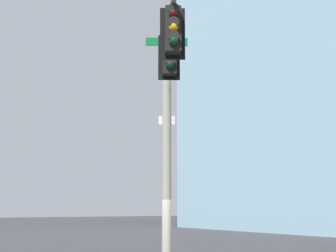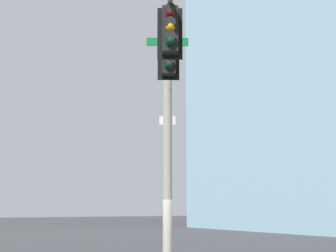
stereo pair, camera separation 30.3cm
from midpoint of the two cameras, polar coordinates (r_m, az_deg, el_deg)
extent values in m
cylinder|color=#9E998C|center=(13.40, -0.81, -3.87)|extent=(0.25, 0.25, 7.21)
cylinder|color=#9E998C|center=(11.90, -0.47, 11.60)|extent=(3.97, 2.27, 0.12)
cylinder|color=#9E998C|center=(13.11, -0.69, 7.52)|extent=(0.95, 0.58, 0.75)
cube|color=#0F6B33|center=(14.13, -0.78, 9.80)|extent=(0.61, 1.06, 0.24)
cube|color=#0F6B33|center=(14.04, -0.78, 8.65)|extent=(0.73, 0.42, 0.24)
cube|color=white|center=(13.55, -0.80, 0.66)|extent=(0.24, 0.41, 0.24)
cube|color=black|center=(12.20, -0.56, 8.27)|extent=(0.46, 0.46, 1.00)
cube|color=black|center=(12.38, -0.58, 8.00)|extent=(0.30, 0.50, 1.16)
sphere|color=#470A07|center=(12.10, -0.52, 9.92)|extent=(0.20, 0.20, 0.20)
cylinder|color=black|center=(12.07, -0.51, 10.43)|extent=(0.15, 0.22, 0.23)
sphere|color=#F29E0C|center=(12.01, -0.52, 8.57)|extent=(0.20, 0.20, 0.20)
cylinder|color=black|center=(11.97, -0.51, 9.08)|extent=(0.15, 0.22, 0.23)
sphere|color=#0A3819|center=(11.92, -0.53, 7.20)|extent=(0.20, 0.20, 0.20)
cylinder|color=black|center=(11.88, -0.52, 7.70)|extent=(0.15, 0.22, 0.23)
cube|color=black|center=(10.58, -0.25, 11.10)|extent=(0.46, 0.46, 1.00)
cube|color=black|center=(10.76, -0.29, 10.75)|extent=(0.30, 0.50, 1.16)
sphere|color=#470A07|center=(10.50, -0.21, 13.03)|extent=(0.20, 0.20, 0.20)
cylinder|color=black|center=(10.47, -0.19, 13.62)|extent=(0.15, 0.22, 0.23)
sphere|color=#F29E0C|center=(10.39, -0.21, 11.50)|extent=(0.20, 0.20, 0.20)
cylinder|color=black|center=(10.36, -0.19, 12.09)|extent=(0.15, 0.22, 0.23)
sphere|color=#0A3819|center=(10.28, -0.21, 9.94)|extent=(0.20, 0.20, 0.20)
cylinder|color=black|center=(10.25, -0.19, 10.53)|extent=(0.15, 0.22, 0.23)
cube|color=brown|center=(61.59, 12.32, 11.35)|extent=(19.07, 15.85, 47.88)
camera|label=1|loc=(0.15, -90.69, 0.11)|focal=52.14mm
camera|label=2|loc=(0.15, 89.31, -0.11)|focal=52.14mm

